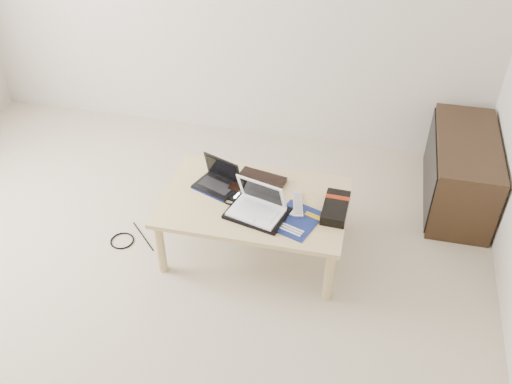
% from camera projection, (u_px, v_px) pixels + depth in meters
% --- Properties ---
extents(ground, '(4.00, 4.00, 0.00)m').
position_uv_depth(ground, '(136.00, 315.00, 3.21)').
color(ground, '#B7AD94').
rests_on(ground, ground).
extents(room_shell, '(4.20, 4.20, 2.70)m').
position_uv_depth(room_shell, '(78.00, 31.00, 2.15)').
color(room_shell, beige).
rests_on(room_shell, ground).
extents(coffee_table, '(1.10, 0.70, 0.40)m').
position_uv_depth(coffee_table, '(254.00, 206.00, 3.40)').
color(coffee_table, tan).
rests_on(coffee_table, ground).
extents(media_cabinet, '(0.41, 0.90, 0.50)m').
position_uv_depth(media_cabinet, '(460.00, 171.00, 3.84)').
color(media_cabinet, '#332214').
rests_on(media_cabinet, ground).
extents(book, '(0.33, 0.30, 0.03)m').
position_uv_depth(book, '(258.00, 184.00, 3.47)').
color(book, black).
rests_on(book, coffee_table).
extents(netbook, '(0.30, 0.26, 0.18)m').
position_uv_depth(netbook, '(218.00, 181.00, 3.45)').
color(netbook, black).
rests_on(netbook, coffee_table).
extents(tablet, '(0.31, 0.27, 0.01)m').
position_uv_depth(tablet, '(255.00, 197.00, 3.38)').
color(tablet, black).
rests_on(tablet, coffee_table).
extents(remote, '(0.10, 0.24, 0.02)m').
position_uv_depth(remote, '(298.00, 204.00, 3.32)').
color(remote, silver).
rests_on(remote, coffee_table).
extents(neoprene_sleeve, '(0.38, 0.31, 0.02)m').
position_uv_depth(neoprene_sleeve, '(257.00, 213.00, 3.26)').
color(neoprene_sleeve, black).
rests_on(neoprene_sleeve, coffee_table).
extents(white_laptop, '(0.34, 0.28, 0.20)m').
position_uv_depth(white_laptop, '(258.00, 205.00, 3.24)').
color(white_laptop, white).
rests_on(white_laptop, neoprene_sleeve).
extents(motherboard, '(0.32, 0.35, 0.01)m').
position_uv_depth(motherboard, '(296.00, 220.00, 3.22)').
color(motherboard, '#0B134C').
rests_on(motherboard, coffee_table).
extents(gpu_box, '(0.15, 0.28, 0.06)m').
position_uv_depth(gpu_box, '(336.00, 208.00, 3.27)').
color(gpu_box, black).
rests_on(gpu_box, coffee_table).
extents(cable_coil, '(0.10, 0.10, 0.01)m').
position_uv_depth(cable_coil, '(231.00, 200.00, 3.36)').
color(cable_coil, black).
rests_on(cable_coil, coffee_table).
extents(floor_cable_coil, '(0.20, 0.20, 0.01)m').
position_uv_depth(floor_cable_coil, '(122.00, 241.00, 3.67)').
color(floor_cable_coil, black).
rests_on(floor_cable_coil, ground).
extents(floor_cable_trail, '(0.23, 0.22, 0.01)m').
position_uv_depth(floor_cable_trail, '(143.00, 236.00, 3.70)').
color(floor_cable_trail, black).
rests_on(floor_cable_trail, ground).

